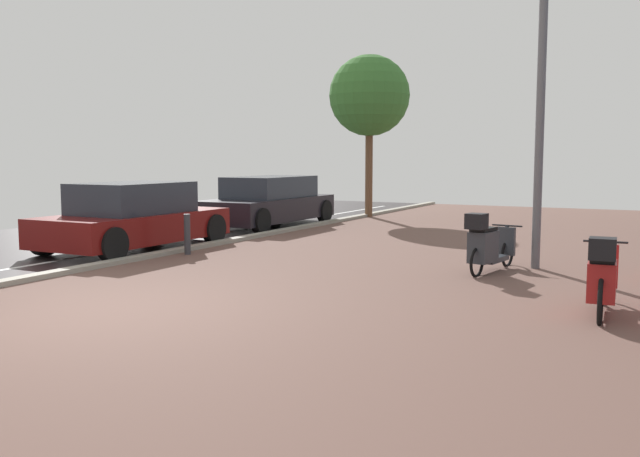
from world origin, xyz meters
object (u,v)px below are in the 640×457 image
Objects in this scene: scooter_extra at (487,245)px; street_tree at (369,96)px; parked_car_near at (134,218)px; lamp_post at (542,57)px; scooter_far at (602,278)px; parked_car_far at (269,202)px; bollard_far at (187,234)px.

street_tree reaches higher than scooter_extra.
scooter_extra is 0.43× the size of parked_car_near.
lamp_post is (7.56, 1.26, 2.82)m from parked_car_near.
parked_car_near is (-8.89, 1.96, 0.18)m from scooter_far.
parked_car_near is (-6.96, -0.42, 0.18)m from scooter_extra.
lamp_post is at bearing 9.46° from parked_car_near.
street_tree is (1.23, 3.83, 3.02)m from parked_car_far.
lamp_post is (7.63, -3.94, 2.81)m from parked_car_far.
scooter_extra is 0.40× the size of parked_car_far.
street_tree is 9.72m from bollard_far.
lamp_post is (-1.32, 3.22, 3.00)m from scooter_far.
parked_car_far is at bearing 105.55° from bollard_far.
bollard_far is at bearing -174.54° from scooter_extra.
parked_car_near is 0.64× the size of lamp_post.
parked_car_far is at bearing 141.34° from scooter_far.
scooter_far is 0.39× the size of parked_car_far.
parked_car_near is 1.44m from bollard_far.
parked_car_far is 5.03m from street_tree.
parked_car_near is at bearing -97.39° from street_tree.
scooter_extra is at bearing 3.43° from parked_car_near.
lamp_post is 1.27× the size of street_tree.
bollard_far is at bearing -74.45° from parked_car_far.
scooter_far is 3.06m from scooter_extra.
parked_car_near is 5.24× the size of bollard_far.
parked_car_far reaches higher than scooter_far.
street_tree is at bearing 91.53° from bollard_far.
scooter_far is 0.42× the size of parked_car_near.
scooter_extra is 0.28× the size of lamp_post.
bollard_far is (-7.47, 1.84, -0.07)m from scooter_far.
bollard_far is (1.48, -5.32, -0.25)m from parked_car_far.
street_tree is (1.17, 9.04, 3.03)m from parked_car_near.
scooter_far is at bearing -54.94° from street_tree.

